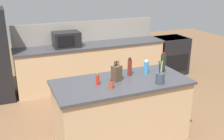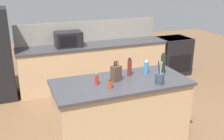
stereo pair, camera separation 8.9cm
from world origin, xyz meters
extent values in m
plane|color=brown|center=(0.00, 0.00, 0.00)|extent=(14.00, 14.00, 0.00)
cube|color=tan|center=(0.30, 2.20, 0.45)|extent=(3.25, 0.62, 0.90)
cube|color=#38383D|center=(0.30, 2.20, 0.92)|extent=(3.29, 0.66, 0.04)
cube|color=gray|center=(0.30, 2.52, 1.17)|extent=(3.25, 0.03, 0.46)
cube|color=tan|center=(0.00, 0.00, 0.45)|extent=(1.86, 0.82, 0.90)
cube|color=#38383D|center=(0.00, 0.00, 0.92)|extent=(1.92, 0.88, 0.04)
cube|color=black|center=(2.37, 2.20, 0.46)|extent=(0.76, 0.64, 0.92)
cube|color=black|center=(2.37, 1.88, 0.35)|extent=(0.61, 0.01, 0.41)
cube|color=black|center=(2.37, 2.20, 0.91)|extent=(0.68, 0.58, 0.02)
cube|color=black|center=(-0.25, 2.20, 1.10)|extent=(0.55, 0.38, 0.32)
cube|color=black|center=(-0.30, 2.01, 1.10)|extent=(0.34, 0.01, 0.22)
cube|color=#4C3828|center=(-0.06, 0.04, 1.05)|extent=(0.16, 0.14, 0.22)
cylinder|color=black|center=(-0.09, 0.03, 1.20)|extent=(0.02, 0.02, 0.07)
cylinder|color=black|center=(-0.06, 0.04, 1.20)|extent=(0.02, 0.02, 0.07)
cylinder|color=brown|center=(-0.03, 0.05, 1.20)|extent=(0.02, 0.02, 0.07)
cylinder|color=#333D4C|center=(0.45, -0.28, 1.02)|extent=(0.12, 0.12, 0.15)
cylinder|color=olive|center=(0.46, -0.27, 1.17)|extent=(0.01, 0.05, 0.18)
cylinder|color=black|center=(0.43, -0.28, 1.17)|extent=(0.01, 0.05, 0.18)
cylinder|color=#B2B2B7|center=(0.45, -0.30, 1.17)|extent=(0.01, 0.03, 0.18)
cylinder|color=black|center=(0.69, 0.03, 1.09)|extent=(0.07, 0.07, 0.29)
cylinder|color=#4C1919|center=(0.69, 0.03, 1.25)|extent=(0.05, 0.05, 0.04)
cylinder|color=#3384BC|center=(0.48, 0.15, 1.03)|extent=(0.07, 0.07, 0.18)
cylinder|color=white|center=(0.48, 0.15, 1.14)|extent=(0.05, 0.05, 0.02)
cylinder|color=#B73D1E|center=(-0.23, -0.18, 0.99)|extent=(0.06, 0.06, 0.11)
cylinder|color=black|center=(-0.23, -0.18, 1.05)|extent=(0.04, 0.04, 0.02)
cylinder|color=maroon|center=(0.20, 0.16, 1.06)|extent=(0.06, 0.06, 0.24)
cylinder|color=black|center=(0.20, 0.16, 1.20)|extent=(0.04, 0.04, 0.03)
cylinder|color=red|center=(-0.36, 0.00, 1.01)|extent=(0.05, 0.05, 0.14)
cylinder|color=green|center=(-0.36, 0.00, 1.09)|extent=(0.03, 0.03, 0.02)
camera|label=1|loc=(-1.44, -3.09, 2.31)|focal=42.00mm
camera|label=2|loc=(-1.36, -3.13, 2.31)|focal=42.00mm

